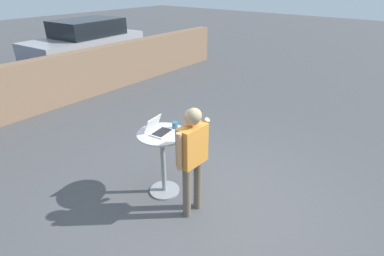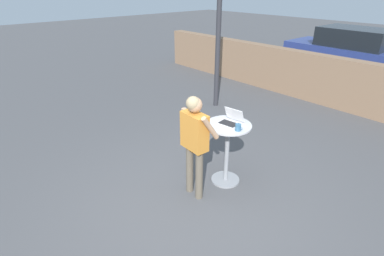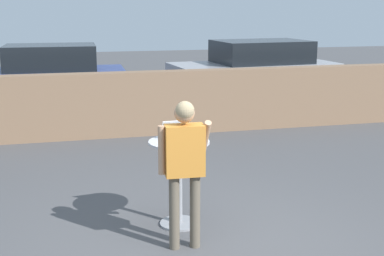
% 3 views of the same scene
% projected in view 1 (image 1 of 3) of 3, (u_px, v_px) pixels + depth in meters
% --- Properties ---
extents(ground_plane, '(50.00, 50.00, 0.00)m').
position_uv_depth(ground_plane, '(216.00, 207.00, 4.32)').
color(ground_plane, '#4C4C4F').
extents(pavement_kerb, '(13.86, 0.35, 1.26)m').
position_uv_depth(pavement_kerb, '(28.00, 89.00, 7.02)').
color(pavement_kerb, '#84664C').
rests_on(pavement_kerb, ground_plane).
extents(cafe_table, '(0.70, 0.70, 1.01)m').
position_uv_depth(cafe_table, '(163.00, 155.00, 4.35)').
color(cafe_table, gray).
rests_on(cafe_table, ground_plane).
extents(laptop, '(0.35, 0.35, 0.22)m').
position_uv_depth(laptop, '(159.00, 129.00, 4.19)').
color(laptop, silver).
rests_on(laptop, cafe_table).
extents(coffee_mug, '(0.12, 0.08, 0.10)m').
position_uv_depth(coffee_mug, '(175.00, 125.00, 4.30)').
color(coffee_mug, '#336084').
rests_on(coffee_mug, cafe_table).
extents(standing_person, '(0.55, 0.34, 1.59)m').
position_uv_depth(standing_person, '(192.00, 150.00, 3.80)').
color(standing_person, brown).
rests_on(standing_person, ground_plane).
extents(parked_car_further_down, '(4.41, 2.26, 1.62)m').
position_uv_depth(parked_car_further_down, '(86.00, 42.00, 11.01)').
color(parked_car_further_down, '#9E9EA3').
rests_on(parked_car_further_down, ground_plane).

